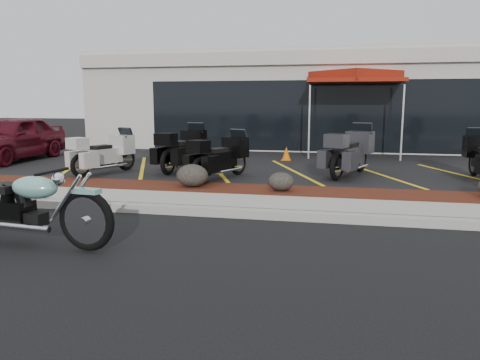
% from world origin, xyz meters
% --- Properties ---
extents(ground, '(90.00, 90.00, 0.00)m').
position_xyz_m(ground, '(0.00, 0.00, 0.00)').
color(ground, black).
rests_on(ground, ground).
extents(curb, '(24.00, 0.25, 0.15)m').
position_xyz_m(curb, '(0.00, 0.90, 0.07)').
color(curb, gray).
rests_on(curb, ground).
extents(sidewalk, '(24.00, 1.20, 0.15)m').
position_xyz_m(sidewalk, '(0.00, 1.60, 0.07)').
color(sidewalk, gray).
rests_on(sidewalk, ground).
extents(mulch_bed, '(24.00, 1.20, 0.16)m').
position_xyz_m(mulch_bed, '(0.00, 2.80, 0.08)').
color(mulch_bed, '#3C160D').
rests_on(mulch_bed, ground).
extents(upper_lot, '(26.00, 9.60, 0.15)m').
position_xyz_m(upper_lot, '(0.00, 8.20, 0.07)').
color(upper_lot, black).
rests_on(upper_lot, ground).
extents(dealership_building, '(18.00, 8.16, 4.00)m').
position_xyz_m(dealership_building, '(0.00, 14.47, 2.01)').
color(dealership_building, '#A7A297').
rests_on(dealership_building, ground).
extents(boulder_left, '(0.71, 0.59, 0.50)m').
position_xyz_m(boulder_left, '(-2.00, 2.78, 0.41)').
color(boulder_left, black).
rests_on(boulder_left, mulch_bed).
extents(boulder_mid, '(0.55, 0.46, 0.39)m').
position_xyz_m(boulder_mid, '(-0.01, 2.70, 0.36)').
color(boulder_mid, black).
rests_on(boulder_mid, mulch_bed).
extents(hero_cruiser, '(3.28, 1.15, 1.13)m').
position_xyz_m(hero_cruiser, '(-2.16, -1.42, 0.56)').
color(hero_cruiser, '#6EAC9C').
rests_on(hero_cruiser, ground).
extents(touring_white, '(1.49, 2.18, 1.18)m').
position_xyz_m(touring_white, '(-4.55, 4.84, 0.74)').
color(touring_white, beige).
rests_on(touring_white, upper_lot).
extents(touring_black_front, '(1.21, 2.33, 1.29)m').
position_xyz_m(touring_black_front, '(-2.86, 5.88, 0.80)').
color(touring_black_front, black).
rests_on(touring_black_front, upper_lot).
extents(touring_black_mid, '(1.55, 2.19, 1.19)m').
position_xyz_m(touring_black_mid, '(-1.36, 4.68, 0.74)').
color(touring_black_mid, black).
rests_on(touring_black_mid, upper_lot).
extents(touring_grey, '(1.67, 2.45, 1.33)m').
position_xyz_m(touring_grey, '(1.76, 5.83, 0.82)').
color(touring_grey, '#2D2C31').
rests_on(touring_grey, upper_lot).
extents(touring_black_rear, '(0.91, 2.16, 1.24)m').
position_xyz_m(touring_black_rear, '(4.57, 5.77, 0.77)').
color(touring_black_rear, black).
rests_on(touring_black_rear, upper_lot).
extents(parked_car, '(1.79, 4.25, 1.44)m').
position_xyz_m(parked_car, '(-9.08, 6.10, 0.87)').
color(parked_car, '#4C0A16').
rests_on(parked_car, upper_lot).
extents(traffic_cone, '(0.39, 0.39, 0.44)m').
position_xyz_m(traffic_cone, '(-0.48, 8.02, 0.37)').
color(traffic_cone, '#D45C07').
rests_on(traffic_cone, upper_lot).
extents(popup_canopy, '(3.39, 3.39, 2.93)m').
position_xyz_m(popup_canopy, '(1.67, 10.10, 2.81)').
color(popup_canopy, silver).
rests_on(popup_canopy, upper_lot).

